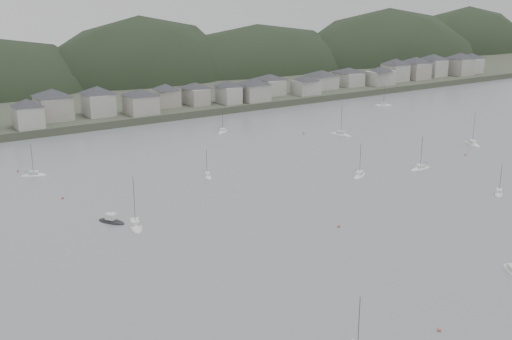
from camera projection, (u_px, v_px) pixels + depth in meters
ground at (483, 302)px, 113.02m from camera, size 900.00×900.00×0.00m
far_shore_land at (41, 83)px, 349.80m from camera, size 900.00×250.00×3.00m
forested_ridge at (66, 112)px, 335.39m from camera, size 851.55×103.94×102.57m
waterfront_town at (220, 89)px, 284.32m from camera, size 451.48×28.46×12.92m
moored_fleet at (303, 196)px, 168.86m from camera, size 256.44×174.28×13.22m
motor_launch_far at (112, 221)px, 150.58m from camera, size 6.13×7.73×3.78m
mooring_buoys at (277, 209)px, 159.28m from camera, size 164.91×132.76×0.70m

